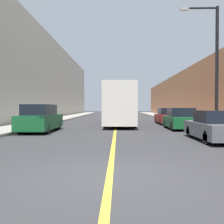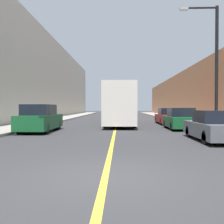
# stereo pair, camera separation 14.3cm
# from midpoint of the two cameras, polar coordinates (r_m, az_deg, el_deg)

# --- Properties ---
(ground_plane) EXTENTS (200.00, 200.00, 0.00)m
(ground_plane) POSITION_cam_midpoint_polar(r_m,az_deg,el_deg) (6.37, -0.81, -13.76)
(ground_plane) COLOR #2D2D30
(sidewalk_left) EXTENTS (3.19, 72.00, 0.15)m
(sidewalk_left) POSITION_cam_midpoint_polar(r_m,az_deg,el_deg) (37.03, -10.53, -1.32)
(sidewalk_left) COLOR gray
(sidewalk_left) RESTS_ON ground
(sidewalk_right) EXTENTS (3.19, 72.00, 0.15)m
(sidewalk_right) POSITION_cam_midpoint_polar(r_m,az_deg,el_deg) (36.92, 13.17, -1.33)
(sidewalk_right) COLOR gray
(sidewalk_right) RESTS_ON ground
(building_row_left) EXTENTS (4.00, 72.00, 11.56)m
(building_row_left) POSITION_cam_midpoint_polar(r_m,az_deg,el_deg) (38.15, -15.89, 7.32)
(building_row_left) COLOR #B7B2A3
(building_row_left) RESTS_ON ground
(building_row_right) EXTENTS (4.00, 72.00, 6.73)m
(building_row_right) POSITION_cam_midpoint_polar(r_m,az_deg,el_deg) (37.80, 18.55, 3.68)
(building_row_right) COLOR #B2724C
(building_row_right) RESTS_ON ground
(road_center_line) EXTENTS (0.16, 72.00, 0.01)m
(road_center_line) POSITION_cam_midpoint_polar(r_m,az_deg,el_deg) (36.19, 1.30, -1.47)
(road_center_line) COLOR gold
(road_center_line) RESTS_ON ground
(bus) EXTENTS (2.50, 12.30, 3.50)m
(bus) POSITION_cam_midpoint_polar(r_m,az_deg,el_deg) (24.20, 1.81, 1.65)
(bus) COLOR silver
(bus) RESTS_ON ground
(parked_suv_left) EXTENTS (1.88, 4.92, 1.80)m
(parked_suv_left) POSITION_cam_midpoint_polar(r_m,az_deg,el_deg) (17.85, -15.16, -1.48)
(parked_suv_left) COLOR #145128
(parked_suv_left) RESTS_ON ground
(car_right_near) EXTENTS (1.79, 4.50, 1.47)m
(car_right_near) POSITION_cam_midpoint_polar(r_m,az_deg,el_deg) (13.55, 21.52, -3.07)
(car_right_near) COLOR #51565B
(car_right_near) RESTS_ON ground
(car_right_mid) EXTENTS (1.85, 4.27, 1.57)m
(car_right_mid) POSITION_cam_midpoint_polar(r_m,az_deg,el_deg) (19.66, 14.81, -1.64)
(car_right_mid) COLOR #145128
(car_right_mid) RESTS_ON ground
(car_right_far) EXTENTS (1.87, 4.69, 1.53)m
(car_right_far) POSITION_cam_midpoint_polar(r_m,az_deg,el_deg) (25.39, 12.23, -1.04)
(car_right_far) COLOR maroon
(car_right_far) RESTS_ON ground
(street_lamp_right) EXTENTS (2.37, 0.24, 7.67)m
(street_lamp_right) POSITION_cam_midpoint_polar(r_m,az_deg,el_deg) (17.59, 21.45, 10.39)
(street_lamp_right) COLOR black
(street_lamp_right) RESTS_ON sidewalk_right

